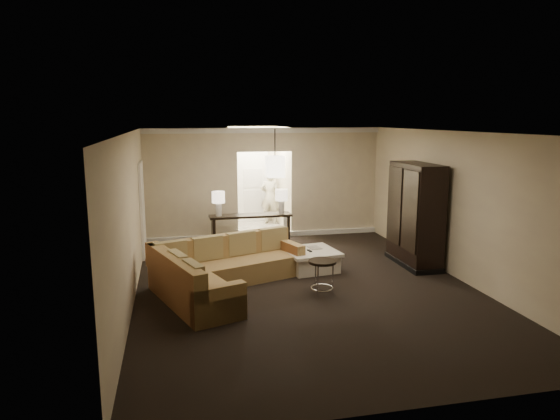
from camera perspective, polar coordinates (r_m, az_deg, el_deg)
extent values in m
plane|color=black|center=(9.23, 2.85, -8.77)|extent=(8.00, 8.00, 0.00)
cube|color=#C2AF92|center=(12.73, -1.75, 3.07)|extent=(6.00, 0.04, 2.80)
cube|color=#C2AF92|center=(5.23, 14.49, -8.19)|extent=(6.00, 0.04, 2.80)
cube|color=#C2AF92|center=(8.60, -16.75, -0.98)|extent=(0.04, 8.00, 2.80)
cube|color=#C2AF92|center=(10.07, 19.66, 0.48)|extent=(0.04, 8.00, 2.80)
cube|color=white|center=(8.72, 3.02, 8.87)|extent=(6.00, 8.00, 0.02)
cube|color=silver|center=(12.57, -1.74, 9.06)|extent=(6.00, 0.10, 0.12)
cube|color=silver|center=(12.92, -1.67, -2.86)|extent=(6.00, 0.10, 0.12)
cube|color=white|center=(11.41, -15.44, 0.05)|extent=(0.05, 0.90, 2.10)
cube|color=beige|center=(13.94, -2.46, -2.12)|extent=(1.40, 2.00, 0.01)
cube|color=beige|center=(13.61, -5.42, 3.51)|extent=(0.04, 2.00, 2.80)
cube|color=beige|center=(13.84, 0.36, 3.68)|extent=(0.04, 2.00, 2.80)
cube|color=beige|center=(14.68, -3.16, 4.06)|extent=(1.40, 0.04, 2.80)
cube|color=white|center=(14.70, -3.13, 2.69)|extent=(0.90, 0.05, 2.10)
cube|color=brown|center=(9.50, -5.74, -6.97)|extent=(2.99, 1.77, 0.40)
cube|color=brown|center=(8.17, -8.70, -10.02)|extent=(1.26, 1.55, 0.40)
cube|color=brown|center=(9.66, -6.61, -4.11)|extent=(2.77, 1.18, 0.44)
cube|color=brown|center=(8.35, -12.08, -6.63)|extent=(0.99, 2.23, 0.44)
cube|color=brown|center=(10.10, 1.10, -5.29)|extent=(0.47, 0.87, 0.59)
cube|color=brown|center=(7.64, -6.99, -10.68)|extent=(0.87, 0.47, 0.59)
cube|color=olive|center=(9.23, -12.40, -4.86)|extent=(0.61, 0.34, 0.44)
cube|color=olive|center=(9.48, -8.32, -4.31)|extent=(0.61, 0.34, 0.44)
cube|color=olive|center=(9.78, -4.47, -3.78)|extent=(0.61, 0.34, 0.44)
cube|color=olive|center=(10.11, -0.86, -3.26)|extent=(0.61, 0.34, 0.44)
cube|color=olive|center=(8.46, -11.57, -6.24)|extent=(0.34, 0.59, 0.44)
cube|color=olive|center=(7.87, -9.86, -7.47)|extent=(0.34, 0.59, 0.44)
cube|color=white|center=(10.20, 3.52, -5.88)|extent=(1.04, 1.04, 0.34)
cube|color=white|center=(10.14, 3.53, -4.78)|extent=(1.15, 1.15, 0.06)
cube|color=black|center=(10.07, 3.39, -4.66)|extent=(0.07, 0.17, 0.02)
cube|color=#BCB1A5|center=(10.33, 3.96, -4.30)|extent=(0.27, 0.33, 0.01)
cube|color=black|center=(11.97, -3.39, -0.64)|extent=(1.98, 0.47, 0.05)
cube|color=black|center=(11.94, -7.61, -2.59)|extent=(0.08, 0.40, 0.72)
cube|color=black|center=(12.23, 0.78, -2.19)|extent=(0.08, 0.40, 0.72)
cube|color=black|center=(12.11, -3.35, -3.55)|extent=(1.89, 0.43, 0.04)
cube|color=black|center=(10.70, 15.21, -0.53)|extent=(0.59, 1.42, 2.13)
cube|color=black|center=(10.22, 14.64, -0.14)|extent=(0.03, 0.63, 1.62)
cube|color=black|center=(10.85, 12.96, 0.54)|extent=(0.03, 0.63, 1.62)
cube|color=black|center=(10.93, 14.95, -5.76)|extent=(0.63, 1.48, 0.10)
cylinder|color=black|center=(8.73, 4.86, -5.90)|extent=(0.49, 0.49, 0.04)
torus|color=silver|center=(8.88, 4.81, -8.84)|extent=(0.40, 0.40, 0.03)
cylinder|color=silver|center=(8.85, 6.05, -7.73)|extent=(0.03, 0.03, 0.57)
cylinder|color=silver|center=(8.96, 4.09, -7.45)|extent=(0.03, 0.03, 0.57)
cylinder|color=silver|center=(8.66, 4.35, -8.11)|extent=(0.03, 0.03, 0.57)
cylinder|color=silver|center=(11.84, -7.03, 0.08)|extent=(0.14, 0.14, 0.31)
cylinder|color=#FBE5BC|center=(11.79, -7.06, 1.47)|extent=(0.30, 0.30, 0.27)
cylinder|color=silver|center=(12.09, 0.17, 0.37)|extent=(0.14, 0.14, 0.31)
cylinder|color=#FBE5BC|center=(12.04, 0.17, 1.73)|extent=(0.30, 0.30, 0.27)
cylinder|color=black|center=(11.36, -0.58, 7.75)|extent=(0.02, 0.02, 0.60)
cube|color=beige|center=(11.40, -0.57, 4.99)|extent=(0.38, 0.38, 0.48)
imported|color=beige|center=(14.44, -1.13, 1.82)|extent=(0.74, 0.63, 1.73)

